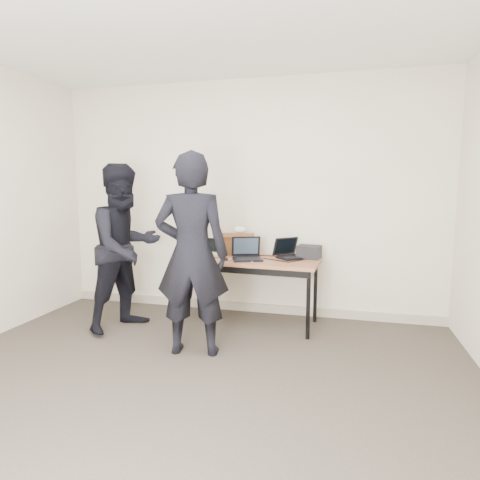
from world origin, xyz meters
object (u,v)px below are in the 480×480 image
(leather_satchel, at_px, (237,244))
(person_typist, at_px, (192,255))
(laptop_beige, at_px, (203,253))
(desk, at_px, (248,264))
(equipment_box, at_px, (309,252))
(laptop_right, at_px, (290,253))
(laptop_center, at_px, (247,254))
(person_observer, at_px, (126,247))

(leather_satchel, height_order, person_typist, person_typist)
(laptop_beige, bearing_deg, desk, 14.09)
(equipment_box, height_order, person_typist, person_typist)
(desk, bearing_deg, laptop_beige, -173.12)
(person_typist, bearing_deg, laptop_right, -135.50)
(laptop_center, xyz_separation_m, leather_satchel, (-0.17, 0.27, 0.07))
(leather_satchel, distance_m, person_typist, 1.11)
(desk, xyz_separation_m, person_typist, (-0.31, -0.87, 0.24))
(desk, bearing_deg, leather_satchel, 132.03)
(leather_satchel, relative_size, person_typist, 0.21)
(laptop_center, relative_size, person_typist, 0.22)
(laptop_center, distance_m, equipment_box, 0.68)
(desk, distance_m, equipment_box, 0.67)
(laptop_beige, relative_size, person_typist, 0.18)
(laptop_beige, xyz_separation_m, person_observer, (-0.71, -0.40, 0.10))
(laptop_right, relative_size, equipment_box, 1.70)
(desk, distance_m, leather_satchel, 0.34)
(laptop_right, bearing_deg, equipment_box, -37.10)
(laptop_center, relative_size, laptop_right, 0.95)
(desk, bearing_deg, person_observer, -156.64)
(equipment_box, height_order, person_observer, person_observer)
(laptop_beige, relative_size, person_observer, 0.19)
(laptop_beige, bearing_deg, person_observer, -139.37)
(person_observer, bearing_deg, laptop_center, -46.61)
(desk, relative_size, laptop_right, 3.77)
(laptop_right, height_order, equipment_box, laptop_right)
(laptop_center, distance_m, person_typist, 0.89)
(laptop_beige, distance_m, laptop_center, 0.50)
(laptop_beige, relative_size, laptop_center, 0.82)
(leather_satchel, relative_size, equipment_box, 1.58)
(laptop_center, bearing_deg, desk, 59.98)
(laptop_center, xyz_separation_m, equipment_box, (0.64, 0.23, 0.02))
(person_observer, bearing_deg, laptop_beige, -35.05)
(leather_satchel, distance_m, equipment_box, 0.81)
(laptop_right, xyz_separation_m, leather_satchel, (-0.60, 0.06, 0.08))
(leather_satchel, bearing_deg, laptop_beige, -149.38)
(equipment_box, bearing_deg, person_observer, -161.43)
(laptop_beige, distance_m, laptop_right, 0.95)
(laptop_center, bearing_deg, leather_satchel, 103.40)
(laptop_right, xyz_separation_m, equipment_box, (0.20, 0.02, 0.02))
(equipment_box, bearing_deg, leather_satchel, 177.47)
(equipment_box, bearing_deg, person_typist, -131.55)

